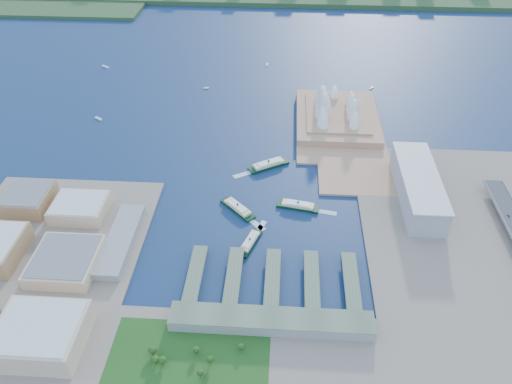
# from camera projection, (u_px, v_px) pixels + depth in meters

# --- Properties ---
(ground) EXTENTS (3000.00, 3000.00, 0.00)m
(ground) POSITION_uv_depth(u_px,v_px,m) (263.00, 234.00, 600.54)
(ground) COLOR #0F244A
(ground) RESTS_ON ground
(west_land) EXTENTS (220.00, 390.00, 3.00)m
(west_land) POSITION_uv_depth(u_px,v_px,m) (23.00, 290.00, 529.65)
(west_land) COLOR gray
(west_land) RESTS_ON ground
(east_land) EXTENTS (240.00, 500.00, 3.00)m
(east_land) POSITION_uv_depth(u_px,v_px,m) (479.00, 274.00, 547.87)
(east_land) COLOR gray
(east_land) RESTS_ON ground
(peninsula) EXTENTS (135.00, 220.00, 3.00)m
(peninsula) POSITION_uv_depth(u_px,v_px,m) (339.00, 127.00, 799.16)
(peninsula) COLOR tan
(peninsula) RESTS_ON ground
(opera_house) EXTENTS (134.00, 180.00, 58.00)m
(opera_house) POSITION_uv_depth(u_px,v_px,m) (338.00, 104.00, 796.38)
(opera_house) COLOR white
(opera_house) RESTS_ON peninsula
(toaster_building) EXTENTS (45.00, 155.00, 35.00)m
(toaster_building) POSITION_uv_depth(u_px,v_px,m) (418.00, 187.00, 641.07)
(toaster_building) COLOR #98989E
(toaster_building) RESTS_ON east_land
(west_buildings) EXTENTS (200.00, 280.00, 27.00)m
(west_buildings) POSITION_uv_depth(u_px,v_px,m) (33.00, 256.00, 548.06)
(west_buildings) COLOR #9E784F
(west_buildings) RESTS_ON west_land
(ferry_wharves) EXTENTS (184.00, 90.00, 9.30)m
(ferry_wharves) POSITION_uv_depth(u_px,v_px,m) (273.00, 279.00, 537.82)
(ferry_wharves) COLOR #54634B
(ferry_wharves) RESTS_ON ground
(terminal_building) EXTENTS (200.00, 28.00, 12.00)m
(terminal_building) POSITION_uv_depth(u_px,v_px,m) (271.00, 321.00, 487.79)
(terminal_building) COLOR gray
(terminal_building) RESTS_ON south_land
(park) EXTENTS (150.00, 110.00, 16.00)m
(park) POSITION_uv_depth(u_px,v_px,m) (185.00, 366.00, 447.03)
(park) COLOR #194714
(park) RESTS_ON south_land
(ferry_a) EXTENTS (48.42, 48.75, 10.36)m
(ferry_a) POSITION_uv_depth(u_px,v_px,m) (238.00, 207.00, 633.17)
(ferry_a) COLOR black
(ferry_a) RESTS_ON ground
(ferry_b) EXTENTS (58.95, 43.87, 11.29)m
(ferry_b) POSITION_uv_depth(u_px,v_px,m) (269.00, 163.00, 709.38)
(ferry_b) COLOR black
(ferry_b) RESTS_ON ground
(ferry_c) EXTENTS (27.90, 49.79, 9.16)m
(ferry_c) POSITION_uv_depth(u_px,v_px,m) (250.00, 241.00, 584.33)
(ferry_c) COLOR black
(ferry_c) RESTS_ON ground
(ferry_d) EXTENTS (55.67, 23.76, 10.22)m
(ferry_d) POSITION_uv_depth(u_px,v_px,m) (298.00, 204.00, 637.27)
(ferry_d) COLOR black
(ferry_d) RESTS_ON ground
(boat_a) EXTENTS (14.04, 11.30, 2.81)m
(boat_a) POSITION_uv_depth(u_px,v_px,m) (98.00, 118.00, 820.57)
(boat_a) COLOR white
(boat_a) RESTS_ON ground
(boat_b) EXTENTS (10.13, 5.44, 2.60)m
(boat_b) POSITION_uv_depth(u_px,v_px,m) (206.00, 88.00, 909.50)
(boat_b) COLOR white
(boat_b) RESTS_ON ground
(boat_c) EXTENTS (8.79, 11.40, 2.56)m
(boat_c) POSITION_uv_depth(u_px,v_px,m) (372.00, 88.00, 909.72)
(boat_c) COLOR white
(boat_c) RESTS_ON ground
(boat_d) EXTENTS (17.19, 13.46, 3.05)m
(boat_d) POSITION_uv_depth(u_px,v_px,m) (105.00, 66.00, 983.60)
(boat_d) COLOR white
(boat_d) RESTS_ON ground
(boat_e) EXTENTS (5.31, 12.74, 3.04)m
(boat_e) POSITION_uv_depth(u_px,v_px,m) (267.00, 64.00, 991.40)
(boat_e) COLOR white
(boat_e) RESTS_ON ground
(car_c) EXTENTS (1.98, 4.88, 1.42)m
(car_c) POSITION_uv_depth(u_px,v_px,m) (509.00, 216.00, 603.66)
(car_c) COLOR slate
(car_c) RESTS_ON expressway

